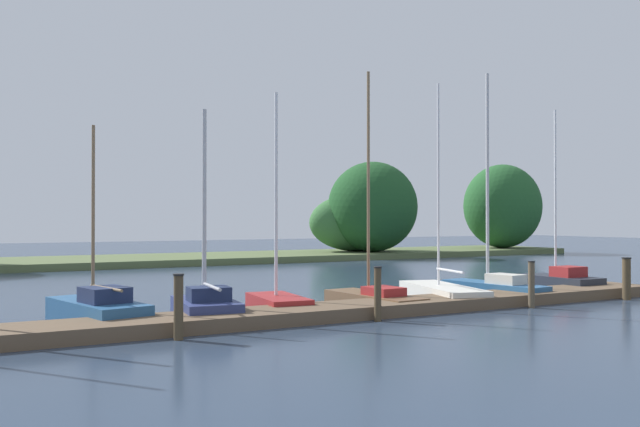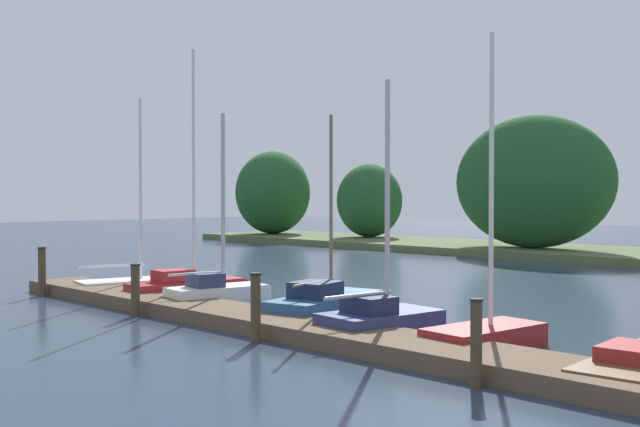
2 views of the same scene
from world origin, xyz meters
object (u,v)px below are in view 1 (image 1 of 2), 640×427
(sailboat_4, at_px, (205,305))
(sailboat_3, at_px, (96,309))
(mooring_piling_5, at_px, (627,278))
(sailboat_8, at_px, (492,285))
(sailboat_6, at_px, (372,295))
(sailboat_9, at_px, (559,281))
(mooring_piling_4, at_px, (531,284))
(mooring_piling_2, at_px, (178,307))
(mooring_piling_3, at_px, (378,294))
(sailboat_5, at_px, (277,301))
(sailboat_7, at_px, (440,292))

(sailboat_4, bearing_deg, sailboat_3, 77.60)
(mooring_piling_5, bearing_deg, sailboat_8, 140.90)
(sailboat_6, distance_m, sailboat_8, 4.90)
(sailboat_9, distance_m, mooring_piling_4, 5.37)
(mooring_piling_2, xyz_separation_m, mooring_piling_3, (5.42, 0.10, -0.02))
(sailboat_3, relative_size, mooring_piling_2, 3.49)
(sailboat_5, distance_m, mooring_piling_4, 7.73)
(sailboat_4, bearing_deg, sailboat_5, -70.61)
(sailboat_3, bearing_deg, sailboat_5, -107.17)
(sailboat_4, bearing_deg, mooring_piling_5, -93.26)
(sailboat_4, xyz_separation_m, sailboat_6, (5.55, 0.39, -0.08))
(sailboat_9, xyz_separation_m, mooring_piling_4, (-4.50, -2.92, 0.33))
(sailboat_3, height_order, mooring_piling_3, sailboat_3)
(sailboat_8, xyz_separation_m, mooring_piling_4, (-0.94, -2.69, 0.29))
(sailboat_5, xyz_separation_m, mooring_piling_4, (7.16, -2.90, 0.38))
(sailboat_7, relative_size, sailboat_9, 1.06)
(sailboat_5, xyz_separation_m, sailboat_8, (8.10, -0.21, 0.09))
(sailboat_4, relative_size, mooring_piling_5, 3.97)
(mooring_piling_4, bearing_deg, mooring_piling_2, -179.88)
(sailboat_4, bearing_deg, sailboat_6, -79.21)
(sailboat_7, distance_m, mooring_piling_4, 3.05)
(sailboat_9, bearing_deg, sailboat_6, 91.33)
(sailboat_7, relative_size, mooring_piling_2, 4.88)
(sailboat_3, height_order, sailboat_9, sailboat_9)
(sailboat_4, distance_m, sailboat_7, 8.22)
(sailboat_7, bearing_deg, sailboat_9, -74.37)
(sailboat_3, relative_size, sailboat_5, 0.81)
(sailboat_4, height_order, mooring_piling_3, sailboat_4)
(mooring_piling_2, bearing_deg, mooring_piling_4, 0.12)
(sailboat_8, bearing_deg, sailboat_6, 82.47)
(sailboat_8, height_order, mooring_piling_3, sailboat_8)
(sailboat_4, bearing_deg, mooring_piling_4, -97.26)
(sailboat_6, distance_m, mooring_piling_2, 7.56)
(sailboat_3, relative_size, sailboat_9, 0.75)
(sailboat_8, xyz_separation_m, sailboat_9, (3.55, 0.23, -0.04))
(sailboat_4, relative_size, mooring_piling_2, 3.82)
(sailboat_3, height_order, mooring_piling_5, sailboat_3)
(sailboat_6, bearing_deg, sailboat_4, 90.11)
(sailboat_4, relative_size, mooring_piling_4, 3.95)
(sailboat_6, relative_size, mooring_piling_5, 5.16)
(sailboat_3, relative_size, sailboat_7, 0.72)
(mooring_piling_2, height_order, mooring_piling_4, mooring_piling_2)
(sailboat_4, height_order, sailboat_7, sailboat_7)
(mooring_piling_2, bearing_deg, sailboat_5, 37.46)
(sailboat_9, bearing_deg, mooring_piling_3, 106.06)
(sailboat_4, bearing_deg, sailboat_7, -80.75)
(sailboat_3, bearing_deg, sailboat_6, -106.38)
(mooring_piling_5, bearing_deg, sailboat_9, 86.95)
(sailboat_7, distance_m, mooring_piling_5, 6.30)
(sailboat_6, relative_size, sailboat_7, 1.02)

